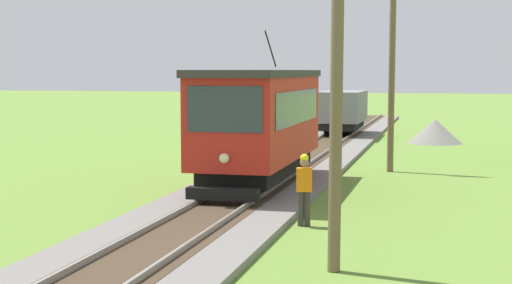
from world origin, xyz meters
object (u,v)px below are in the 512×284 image
(utility_pole_mid, at_px, (392,66))
(utility_pole_near_tram, at_px, (337,49))
(red_tram, at_px, (259,121))
(track_worker, at_px, (304,186))
(freight_car, at_px, (342,110))
(gravel_pile, at_px, (435,131))

(utility_pole_mid, bearing_deg, utility_pole_near_tram, -90.00)
(red_tram, relative_size, track_worker, 4.79)
(red_tram, height_order, track_worker, red_tram)
(freight_car, relative_size, gravel_pile, 1.83)
(gravel_pile, bearing_deg, utility_pole_mid, -97.03)
(freight_car, relative_size, utility_pole_mid, 0.67)
(gravel_pile, relative_size, track_worker, 1.59)
(gravel_pile, bearing_deg, red_tram, -106.61)
(utility_pole_mid, bearing_deg, red_tram, -123.97)
(utility_pole_mid, relative_size, track_worker, 4.37)
(freight_car, distance_m, track_worker, 25.77)
(red_tram, bearing_deg, utility_pole_mid, 56.03)
(utility_pole_near_tram, height_order, track_worker, utility_pole_near_tram)
(red_tram, relative_size, utility_pole_near_tram, 1.04)
(utility_pole_near_tram, bearing_deg, track_worker, 108.55)
(freight_car, height_order, utility_pole_near_tram, utility_pole_near_tram)
(utility_pole_mid, bearing_deg, gravel_pile, 82.97)
(utility_pole_mid, xyz_separation_m, track_worker, (-1.32, -11.09, -3.01))
(utility_pole_near_tram, bearing_deg, utility_pole_mid, 90.00)
(red_tram, height_order, utility_pole_near_tram, utility_pole_near_tram)
(utility_pole_mid, height_order, gravel_pile, utility_pole_mid)
(red_tram, distance_m, utility_pole_mid, 6.98)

